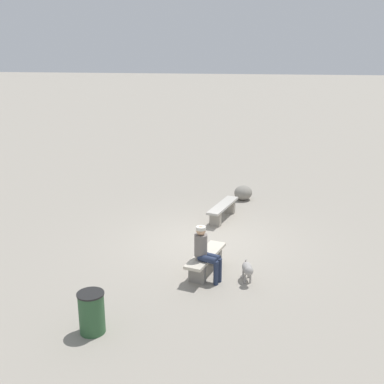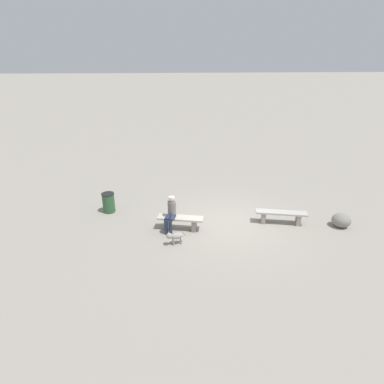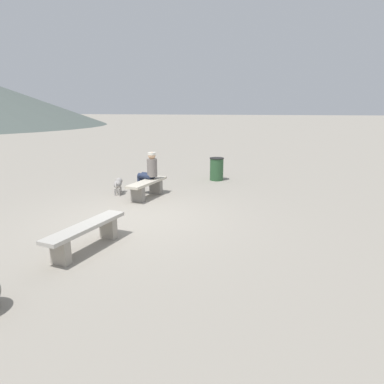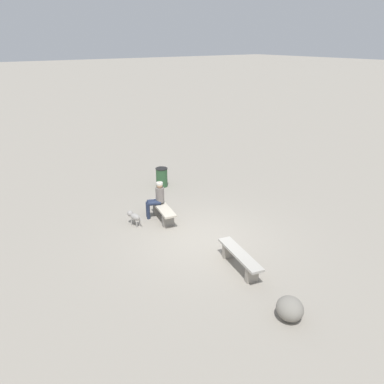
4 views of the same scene
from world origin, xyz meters
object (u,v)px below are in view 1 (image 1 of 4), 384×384
Objects in this scene: bench_right at (206,260)px; bench_left at (223,209)px; boulder at (243,193)px; seated_person at (205,250)px; trash_bin at (92,313)px; dog at (247,269)px.

bench_left is at bearing -165.67° from bench_right.
bench_left is at bearing -11.31° from boulder.
seated_person is (4.00, 0.16, 0.39)m from bench_left.
bench_left is at bearing -158.36° from seated_person.
bench_right is at bearing -2.99° from boulder.
bench_right is 0.51m from seated_person.
boulder is (-8.48, 1.90, -0.14)m from trash_bin.
boulder is (-2.08, 0.42, -0.08)m from bench_left.
bench_right is (3.67, 0.11, -0.01)m from bench_left.
boulder is (-5.98, -0.67, -0.06)m from dog.
trash_bin is at bearing -12.61° from boulder.
trash_bin reaches higher than dog.
seated_person is 1.02m from dog.
seated_person is at bearing 14.80° from bench_left.
bench_right is 2.10× the size of trash_bin.
seated_person is 2.93m from trash_bin.
bench_left is 3.68m from bench_right.
bench_left is 2.88× the size of dog.
seated_person is 1.91× the size of boulder.
trash_bin is at bearing -0.49° from bench_left.
dog is at bearing 28.06° from bench_left.
bench_left is 2.84× the size of boulder.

